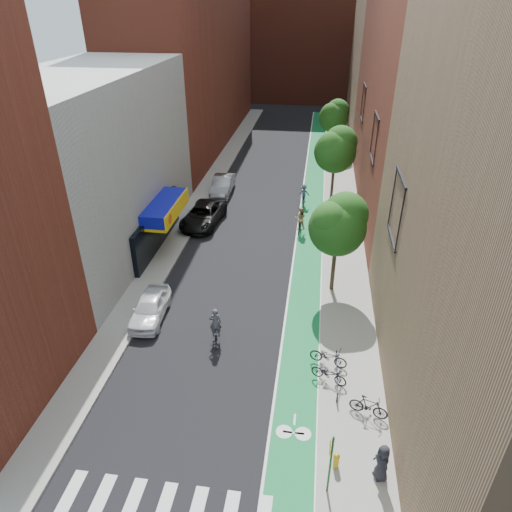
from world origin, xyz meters
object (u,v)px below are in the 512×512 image
at_px(pedestrian, 382,462).
at_px(fire_hydrant, 336,460).
at_px(cyclist_lane_far, 304,196).
at_px(parked_car_black, 203,215).
at_px(cyclist_lead, 216,331).
at_px(parked_car_silver, 223,185).
at_px(parked_car_white, 150,307).
at_px(cyclist_lane_near, 300,222).
at_px(cyclist_lane_mid, 320,229).

distance_m(pedestrian, fire_hydrant, 1.71).
relative_size(cyclist_lane_far, pedestrian, 1.16).
relative_size(parked_car_black, cyclist_lead, 2.67).
distance_m(parked_car_silver, pedestrian, 29.90).
bearing_deg(cyclist_lane_far, parked_car_white, 64.70).
relative_size(parked_car_black, parked_car_silver, 1.16).
bearing_deg(parked_car_silver, parked_car_white, -92.38).
distance_m(cyclist_lane_near, fire_hydrant, 20.31).
distance_m(parked_car_white, cyclist_lead, 4.39).
relative_size(cyclist_lead, cyclist_lane_mid, 1.04).
distance_m(parked_car_black, cyclist_lane_near, 7.77).
xyz_separation_m(cyclist_lane_mid, cyclist_lane_far, (-1.50, 6.13, 0.05)).
bearing_deg(parked_car_white, fire_hydrant, -42.03).
height_order(parked_car_silver, cyclist_lead, cyclist_lead).
relative_size(parked_car_white, cyclist_lead, 1.99).
bearing_deg(cyclist_lane_mid, parked_car_black, 2.78).
xyz_separation_m(parked_car_black, fire_hydrant, (10.27, -20.67, -0.24)).
height_order(parked_car_white, cyclist_lane_near, cyclist_lane_near).
bearing_deg(cyclist_lane_near, cyclist_lane_mid, 156.35).
height_order(parked_car_white, cyclist_lane_far, cyclist_lane_far).
bearing_deg(cyclist_lane_far, parked_car_silver, -14.35).
relative_size(cyclist_lane_mid, fire_hydrant, 2.80).
xyz_separation_m(cyclist_lead, cyclist_lane_mid, (5.18, 12.68, 0.05)).
xyz_separation_m(cyclist_lane_near, fire_hydrant, (2.52, -20.15, -0.37)).
xyz_separation_m(parked_car_silver, pedestrian, (11.71, -27.51, 0.18)).
xyz_separation_m(pedestrian, fire_hydrant, (-1.64, 0.20, -0.44)).
height_order(cyclist_lead, cyclist_lane_mid, cyclist_lead).
xyz_separation_m(parked_car_black, cyclist_lane_mid, (9.25, -1.28, 0.01)).
bearing_deg(cyclist_lane_far, parked_car_black, 31.02).
distance_m(parked_car_silver, fire_hydrant, 29.10).
height_order(parked_car_white, cyclist_lead, cyclist_lead).
height_order(cyclist_lead, pedestrian, cyclist_lead).
distance_m(cyclist_lane_near, cyclist_lane_mid, 1.69).
bearing_deg(parked_car_silver, cyclist_lane_near, -45.07).
relative_size(parked_car_silver, cyclist_lane_mid, 2.40).
xyz_separation_m(cyclist_lane_far, fire_hydrant, (2.52, -25.51, -0.30)).
relative_size(parked_car_white, parked_car_black, 0.75).
bearing_deg(pedestrian, cyclist_lane_near, 170.99).
relative_size(pedestrian, fire_hydrant, 2.31).
relative_size(cyclist_lead, fire_hydrant, 2.92).
height_order(parked_car_black, fire_hydrant, parked_car_black).
bearing_deg(parked_car_white, cyclist_lane_near, 53.37).
bearing_deg(cyclist_lane_far, fire_hydrant, 94.66).
bearing_deg(fire_hydrant, pedestrian, -7.05).
distance_m(parked_car_white, parked_car_black, 12.42).
distance_m(parked_car_silver, cyclist_lane_far, 7.76).
bearing_deg(cyclist_lane_mid, cyclist_lane_far, -65.57).
relative_size(parked_car_white, fire_hydrant, 5.81).
bearing_deg(parked_car_silver, cyclist_lane_mid, -42.82).
bearing_deg(fire_hydrant, parked_car_white, 141.37).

